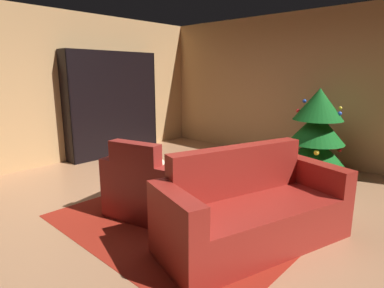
{
  "coord_description": "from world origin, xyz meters",
  "views": [
    {
      "loc": [
        2.51,
        -2.78,
        1.63
      ],
      "look_at": [
        -0.12,
        0.07,
        0.75
      ],
      "focal_mm": 29.86,
      "sensor_mm": 36.0,
      "label": 1
    }
  ],
  "objects": [
    {
      "name": "bookshelf_unit",
      "position": [
        -2.91,
        0.92,
        0.98
      ],
      "size": [
        0.33,
        1.93,
        2.02
      ],
      "color": "black",
      "rests_on": "ground"
    },
    {
      "name": "area_rug",
      "position": [
        0.18,
        -0.23,
        0.0
      ],
      "size": [
        2.59,
        2.48,
        0.01
      ],
      "primitive_type": "cube",
      "color": "maroon",
      "rests_on": "ground"
    },
    {
      "name": "bottle_on_table",
      "position": [
        0.16,
        -0.37,
        0.51
      ],
      "size": [
        0.07,
        0.07,
        0.24
      ],
      "color": "navy",
      "rests_on": "coffee_table"
    },
    {
      "name": "ground_plane",
      "position": [
        0.0,
        0.0,
        0.0
      ],
      "size": [
        7.5,
        7.5,
        0.0
      ],
      "primitive_type": "plane",
      "color": "#B27D57"
    },
    {
      "name": "wall_back",
      "position": [
        0.0,
        2.96,
        1.35
      ],
      "size": [
        6.37,
        0.06,
        2.7
      ],
      "primitive_type": "cube",
      "color": "tan",
      "rests_on": "ground"
    },
    {
      "name": "wall_left",
      "position": [
        -3.16,
        0.0,
        1.35
      ],
      "size": [
        0.06,
        5.98,
        2.7
      ],
      "primitive_type": "cube",
      "color": "tan",
      "rests_on": "ground"
    },
    {
      "name": "book_stack_on_table",
      "position": [
        0.24,
        -0.17,
        0.48
      ],
      "size": [
        0.23,
        0.18,
        0.12
      ],
      "color": "#384781",
      "rests_on": "coffee_table"
    },
    {
      "name": "couch_red",
      "position": [
        1.0,
        -0.29,
        0.31
      ],
      "size": [
        1.29,
        2.03,
        0.91
      ],
      "color": "maroon",
      "rests_on": "ground"
    },
    {
      "name": "coffee_table",
      "position": [
        0.28,
        -0.22,
        0.38
      ],
      "size": [
        0.71,
        0.71,
        0.41
      ],
      "color": "black",
      "rests_on": "ground"
    },
    {
      "name": "decorated_tree",
      "position": [
        0.61,
        2.18,
        0.72
      ],
      "size": [
        0.96,
        0.96,
        1.39
      ],
      "color": "brown",
      "rests_on": "ground"
    },
    {
      "name": "armchair_red",
      "position": [
        -0.2,
        -0.56,
        0.32
      ],
      "size": [
        1.05,
        0.87,
        0.91
      ],
      "color": "maroon",
      "rests_on": "ground"
    }
  ]
}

